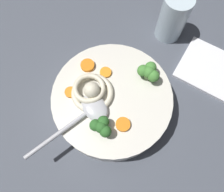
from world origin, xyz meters
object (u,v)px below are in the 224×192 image
Objects in this scene: soup_bowl at (112,101)px; soup_spoon at (88,112)px; noodle_pile at (91,91)px; folded_napkin at (215,71)px; drinking_glass at (173,18)px.

soup_bowl is 1.46× the size of soup_spoon.
soup_spoon is at bearing 107.23° from noodle_pile.
noodle_pile is 30.56cm from folded_napkin.
noodle_pile is 4.15cm from soup_spoon.
soup_bowl is 2.10× the size of drinking_glass.
drinking_glass is at bearing -112.74° from noodle_pile.
noodle_pile is at bearing 67.26° from drinking_glass.
drinking_glass reaches higher than folded_napkin.
soup_bowl is 6.85cm from soup_spoon.
drinking_glass is at bearing -104.56° from soup_bowl.
folded_napkin is at bearing -143.57° from noodle_pile.
noodle_pile is 26.52cm from drinking_glass.
soup_bowl is 26.11cm from folded_napkin.
folded_napkin is at bearing -139.69° from soup_bowl.
noodle_pile reaches higher than folded_napkin.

